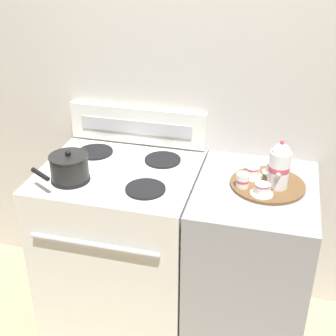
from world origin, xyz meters
TOP-DOWN VIEW (x-y plane):
  - ground_plane at (0.00, 0.00)m, footprint 6.00×6.00m
  - wall_back at (0.00, 0.36)m, footprint 6.00×0.05m
  - stove at (-0.29, -0.00)m, footprint 0.78×0.71m
  - control_panel at (-0.29, 0.31)m, footprint 0.76×0.05m
  - side_counter at (0.39, 0.00)m, footprint 0.56×0.68m
  - saucepan at (-0.47, -0.15)m, footprint 0.23×0.27m
  - serving_tray at (0.44, 0.03)m, footprint 0.35×0.35m
  - teapot at (0.48, 0.01)m, footprint 0.10×0.16m
  - teacup_left at (0.36, 0.07)m, footprint 0.10×0.10m
  - teacup_right at (0.42, -0.08)m, footprint 0.10×0.10m
  - teacup_front at (0.46, 0.14)m, footprint 0.10×0.10m
  - creamer_jug at (0.33, -0.03)m, footprint 0.06×0.06m

SIDE VIEW (x-z plane):
  - ground_plane at x=0.00m, z-range 0.00..0.00m
  - side_counter at x=0.39m, z-range 0.00..0.90m
  - stove at x=-0.29m, z-range 0.00..0.91m
  - serving_tray at x=0.44m, z-range 0.90..0.92m
  - teacup_left at x=0.36m, z-range 0.92..0.97m
  - teacup_right at x=0.42m, z-range 0.92..0.97m
  - teacup_front at x=0.46m, z-range 0.92..0.97m
  - creamer_jug at x=0.33m, z-range 0.92..0.98m
  - saucepan at x=-0.47m, z-range 0.90..1.05m
  - control_panel at x=-0.29m, z-range 0.92..1.12m
  - teapot at x=0.48m, z-range 0.91..1.14m
  - wall_back at x=0.00m, z-range 0.00..2.20m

